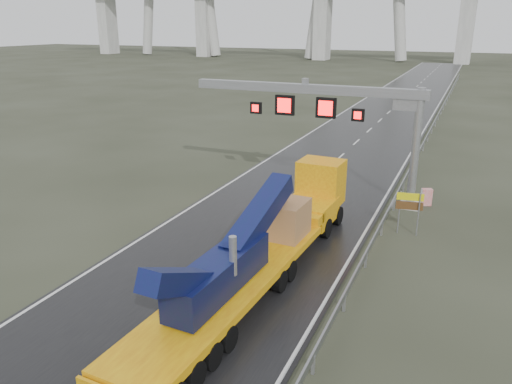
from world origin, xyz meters
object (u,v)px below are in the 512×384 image
at_px(heavy_haul_truck, 273,234).
at_px(exit_sign_pair, 409,205).
at_px(striped_barrier, 426,197).
at_px(sign_gantry, 337,110).

distance_m(heavy_haul_truck, exit_sign_pair, 8.17).
bearing_deg(striped_barrier, exit_sign_pair, -118.47).
xyz_separation_m(sign_gantry, exit_sign_pair, (5.20, -4.30, -3.97)).
bearing_deg(exit_sign_pair, striped_barrier, 75.18).
relative_size(heavy_haul_truck, exit_sign_pair, 7.73).
relative_size(exit_sign_pair, striped_barrier, 2.21).
bearing_deg(heavy_haul_truck, striped_barrier, 66.47).
relative_size(sign_gantry, exit_sign_pair, 6.36).
relative_size(sign_gantry, striped_barrier, 14.06).
height_order(sign_gantry, heavy_haul_truck, sign_gantry).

